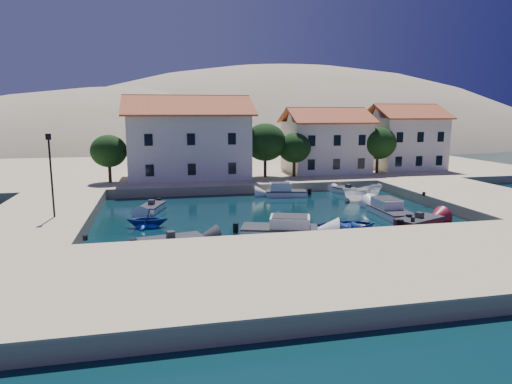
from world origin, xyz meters
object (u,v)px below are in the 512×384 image
Objects in this scene: building_left at (188,136)px; rowboat_south at (348,230)px; lamppost at (51,167)px; cabin_cruiser_south at (279,229)px; building_right at (404,136)px; boat_east at (362,201)px; cabin_cruiser_east at (390,211)px; building_mid at (325,139)px.

rowboat_south is (10.16, -24.71, -5.94)m from building_left.
lamppost is 17.47m from cabin_cruiser_south.
boat_east is (-13.75, -16.27, -5.47)m from building_right.
cabin_cruiser_south is at bearing 123.98° from boat_east.
building_right is at bearing 27.93° from lamppost.
boat_east is at bearing 61.17° from cabin_cruiser_south.
building_left is 27.37m from rowboat_south.
building_left is 3.27× the size of boat_east.
cabin_cruiser_east is (27.03, -1.20, -4.28)m from lamppost.
building_left reaches higher than boat_east.
building_left is 1.40× the size of building_mid.
cabin_cruiser_south is at bearing -79.46° from building_left.
lamppost reaches higher than boat_east.
rowboat_south is at bearing 22.01° from cabin_cruiser_south.
building_mid is 1.11× the size of building_right.
cabin_cruiser_east is at bearing -121.96° from building_right.
lamppost is at bearing -152.07° from building_right.
building_left reaches higher than cabin_cruiser_south.
building_mid is 29.67m from cabin_cruiser_south.
building_left is at bearing 60.10° from lamppost.
boat_east is at bearing 11.66° from lamppost.
cabin_cruiser_east is at bearing -96.36° from building_mid.
building_mid is 2.02× the size of cabin_cruiser_east.
building_left reaches higher than lamppost.
building_right is 1.60× the size of cabin_cruiser_south.
building_left is at bearing 37.03° from cabin_cruiser_east.
cabin_cruiser_east is (-2.47, -22.20, -4.75)m from building_mid.
building_mid is at bearing 35.45° from lamppost.
building_left is 2.49× the size of cabin_cruiser_south.
cabin_cruiser_south is 1.13× the size of cabin_cruiser_east.
lamppost is (-11.50, -20.00, -1.18)m from building_left.
building_left is 22.43m from boat_east.
rowboat_south is 12.09m from boat_east.
boat_east is (6.10, 10.44, 0.00)m from rowboat_south.
lamppost reaches higher than cabin_cruiser_south.
building_mid is 16.24m from boat_east.
building_right is 1.52× the size of lamppost.
boat_east is (11.59, 10.80, -0.48)m from cabin_cruiser_south.
building_right is at bearing -38.54° from rowboat_south.
lamppost is at bearing -179.26° from cabin_cruiser_south.
lamppost is 22.67m from rowboat_south.
building_mid is at bearing 3.18° from building_left.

